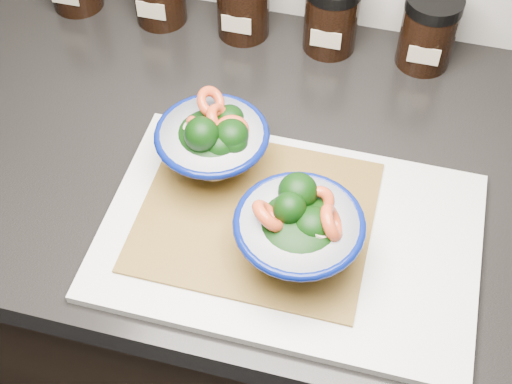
% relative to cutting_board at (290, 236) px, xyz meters
% --- Properties ---
extents(cabinet, '(3.43, 0.58, 0.86)m').
position_rel_cutting_board_xyz_m(cabinet, '(-0.14, 0.12, -0.48)').
color(cabinet, black).
rests_on(cabinet, ground).
extents(countertop, '(3.50, 0.60, 0.04)m').
position_rel_cutting_board_xyz_m(countertop, '(-0.14, 0.12, -0.03)').
color(countertop, black).
rests_on(countertop, cabinet).
extents(cutting_board, '(0.45, 0.30, 0.01)m').
position_rel_cutting_board_xyz_m(cutting_board, '(0.00, 0.00, 0.00)').
color(cutting_board, silver).
rests_on(cutting_board, countertop).
extents(bamboo_mat, '(0.28, 0.24, 0.00)m').
position_rel_cutting_board_xyz_m(bamboo_mat, '(-0.05, 0.01, 0.01)').
color(bamboo_mat, olive).
rests_on(bamboo_mat, cutting_board).
extents(bowl_left, '(0.14, 0.14, 0.10)m').
position_rel_cutting_board_xyz_m(bowl_left, '(-0.12, 0.07, 0.06)').
color(bowl_left, white).
rests_on(bowl_left, bamboo_mat).
extents(bowl_right, '(0.15, 0.15, 0.10)m').
position_rel_cutting_board_xyz_m(bowl_right, '(0.01, -0.03, 0.06)').
color(bowl_right, white).
rests_on(bowl_right, bamboo_mat).
extents(spice_jar_c, '(0.08, 0.08, 0.11)m').
position_rel_cutting_board_xyz_m(spice_jar_c, '(-0.16, 0.36, 0.05)').
color(spice_jar_c, black).
rests_on(spice_jar_c, countertop).
extents(spice_jar_d, '(0.08, 0.08, 0.11)m').
position_rel_cutting_board_xyz_m(spice_jar_d, '(-0.02, 0.36, 0.05)').
color(spice_jar_d, black).
rests_on(spice_jar_d, countertop).
extents(spice_jar_e, '(0.08, 0.08, 0.11)m').
position_rel_cutting_board_xyz_m(spice_jar_e, '(0.12, 0.36, 0.05)').
color(spice_jar_e, black).
rests_on(spice_jar_e, countertop).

